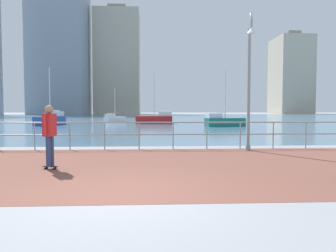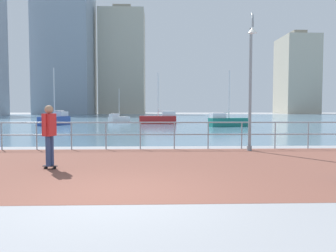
{
  "view_description": "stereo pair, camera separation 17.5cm",
  "coord_description": "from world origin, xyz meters",
  "px_view_note": "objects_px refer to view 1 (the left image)",
  "views": [
    {
      "loc": [
        0.55,
        -5.98,
        1.64
      ],
      "look_at": [
        1.05,
        4.09,
        1.1
      ],
      "focal_mm": 33.46,
      "sensor_mm": 36.0,
      "label": 1
    },
    {
      "loc": [
        0.73,
        -5.99,
        1.64
      ],
      "look_at": [
        1.05,
        4.09,
        1.1
      ],
      "focal_mm": 33.46,
      "sensor_mm": 36.0,
      "label": 2
    }
  ],
  "objects_px": {
    "lamppost": "(250,75)",
    "sailboat_navy": "(114,119)",
    "sailboat_white": "(224,121)",
    "skateboarder": "(50,131)",
    "sailboat_yellow": "(51,120)",
    "sailboat_teal": "(156,119)"
  },
  "relations": [
    {
      "from": "skateboarder",
      "to": "sailboat_yellow",
      "type": "relative_size",
      "value": 0.3
    },
    {
      "from": "sailboat_white",
      "to": "sailboat_yellow",
      "type": "bearing_deg",
      "value": 169.03
    },
    {
      "from": "sailboat_navy",
      "to": "sailboat_white",
      "type": "relative_size",
      "value": 0.82
    },
    {
      "from": "lamppost",
      "to": "sailboat_white",
      "type": "distance_m",
      "value": 17.81
    },
    {
      "from": "lamppost",
      "to": "skateboarder",
      "type": "distance_m",
      "value": 7.65
    },
    {
      "from": "sailboat_yellow",
      "to": "sailboat_teal",
      "type": "bearing_deg",
      "value": 13.6
    },
    {
      "from": "lamppost",
      "to": "sailboat_teal",
      "type": "relative_size",
      "value": 0.94
    },
    {
      "from": "sailboat_teal",
      "to": "sailboat_white",
      "type": "relative_size",
      "value": 1.08
    },
    {
      "from": "sailboat_yellow",
      "to": "sailboat_navy",
      "type": "bearing_deg",
      "value": 57.03
    },
    {
      "from": "sailboat_yellow",
      "to": "sailboat_white",
      "type": "xyz_separation_m",
      "value": [
        17.24,
        -3.34,
        -0.05
      ]
    },
    {
      "from": "lamppost",
      "to": "sailboat_white",
      "type": "bearing_deg",
      "value": 80.19
    },
    {
      "from": "sailboat_navy",
      "to": "sailboat_teal",
      "type": "distance_m",
      "value": 7.9
    },
    {
      "from": "lamppost",
      "to": "skateboarder",
      "type": "xyz_separation_m",
      "value": [
        -6.57,
        -3.42,
        -1.92
      ]
    },
    {
      "from": "lamppost",
      "to": "sailboat_yellow",
      "type": "height_order",
      "value": "sailboat_yellow"
    },
    {
      "from": "sailboat_teal",
      "to": "sailboat_yellow",
      "type": "bearing_deg",
      "value": -166.4
    },
    {
      "from": "skateboarder",
      "to": "sailboat_teal",
      "type": "bearing_deg",
      "value": 83.3
    },
    {
      "from": "sailboat_teal",
      "to": "sailboat_white",
      "type": "bearing_deg",
      "value": -42.84
    },
    {
      "from": "lamppost",
      "to": "skateboarder",
      "type": "height_order",
      "value": "lamppost"
    },
    {
      "from": "lamppost",
      "to": "sailboat_navy",
      "type": "distance_m",
      "value": 30.55
    },
    {
      "from": "skateboarder",
      "to": "sailboat_yellow",
      "type": "xyz_separation_m",
      "value": [
        -7.67,
        24.15,
        -0.49
      ]
    },
    {
      "from": "sailboat_yellow",
      "to": "sailboat_teal",
      "type": "relative_size",
      "value": 1.02
    },
    {
      "from": "lamppost",
      "to": "sailboat_yellow",
      "type": "distance_m",
      "value": 25.26
    }
  ]
}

